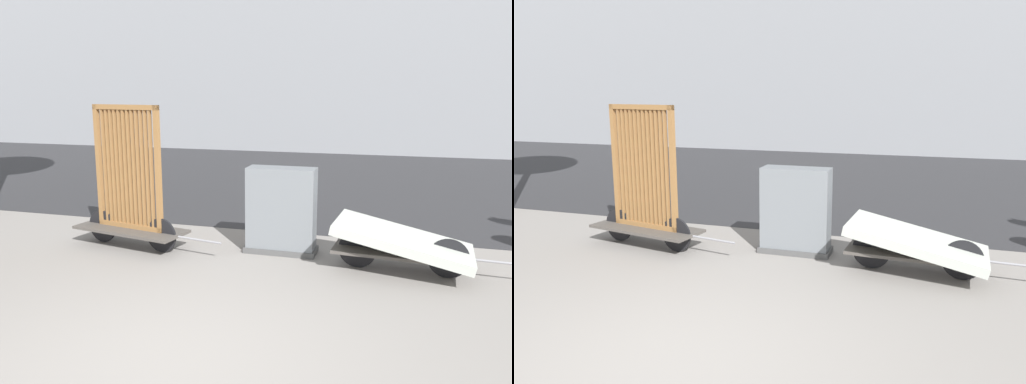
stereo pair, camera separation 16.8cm
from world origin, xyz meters
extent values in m
plane|color=gray|center=(0.00, 0.00, 0.00)|extent=(60.00, 60.00, 0.00)
cube|color=#2D2D30|center=(0.00, 9.58, 0.00)|extent=(56.00, 10.74, 0.01)
cube|color=#4C4742|center=(-1.95, 2.85, 0.27)|extent=(1.82, 0.95, 0.04)
cylinder|color=black|center=(-1.39, 2.75, 0.25)|extent=(0.50, 0.13, 0.50)
cylinder|color=black|center=(-2.50, 2.96, 0.25)|extent=(0.50, 0.13, 0.50)
cylinder|color=gray|center=(-0.75, 2.63, 0.27)|extent=(0.69, 0.16, 0.03)
cube|color=olive|center=(-1.95, 2.85, 0.33)|extent=(1.16, 0.29, 0.07)
cube|color=olive|center=(-1.95, 2.85, 2.07)|extent=(1.16, 0.29, 0.07)
cube|color=olive|center=(-2.48, 2.96, 1.20)|extent=(0.08, 0.08, 1.81)
cube|color=olive|center=(-1.41, 2.75, 1.20)|extent=(0.08, 0.08, 1.81)
cube|color=olive|center=(-2.37, 2.93, 1.20)|extent=(0.04, 0.05, 1.74)
cube|color=olive|center=(-2.29, 2.92, 1.20)|extent=(0.04, 0.05, 1.74)
cube|color=olive|center=(-2.22, 2.91, 1.20)|extent=(0.04, 0.05, 1.74)
cube|color=olive|center=(-2.14, 2.89, 1.20)|extent=(0.04, 0.05, 1.74)
cube|color=olive|center=(-2.06, 2.88, 1.20)|extent=(0.04, 0.05, 1.74)
cube|color=olive|center=(-1.98, 2.86, 1.20)|extent=(0.04, 0.05, 1.74)
cube|color=olive|center=(-1.91, 2.85, 1.20)|extent=(0.04, 0.05, 1.74)
cube|color=olive|center=(-1.83, 2.83, 1.20)|extent=(0.04, 0.05, 1.74)
cube|color=olive|center=(-1.75, 2.82, 1.20)|extent=(0.04, 0.05, 1.74)
cube|color=olive|center=(-1.67, 2.80, 1.20)|extent=(0.04, 0.05, 1.74)
cube|color=olive|center=(-1.60, 2.79, 1.20)|extent=(0.04, 0.05, 1.74)
cube|color=olive|center=(-1.52, 2.77, 1.20)|extent=(0.04, 0.05, 1.74)
cube|color=#4C4742|center=(1.95, 2.85, 0.27)|extent=(1.77, 0.76, 0.04)
cylinder|color=black|center=(2.51, 2.81, 0.25)|extent=(0.50, 0.07, 0.50)
cylinder|color=black|center=(1.38, 2.89, 0.25)|extent=(0.50, 0.07, 0.50)
cylinder|color=gray|center=(3.16, 2.77, 0.27)|extent=(0.70, 0.08, 0.03)
cube|color=#B2B7AD|center=(1.95, 2.85, 0.44)|extent=(1.78, 1.09, 0.46)
cube|color=#4C4C4C|center=(0.27, 3.23, 0.04)|extent=(1.03, 0.43, 0.08)
cube|color=slate|center=(0.27, 3.23, 0.62)|extent=(0.97, 0.37, 1.24)
camera|label=1|loc=(1.84, -3.53, 2.30)|focal=35.00mm
camera|label=2|loc=(2.00, -3.48, 2.30)|focal=35.00mm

